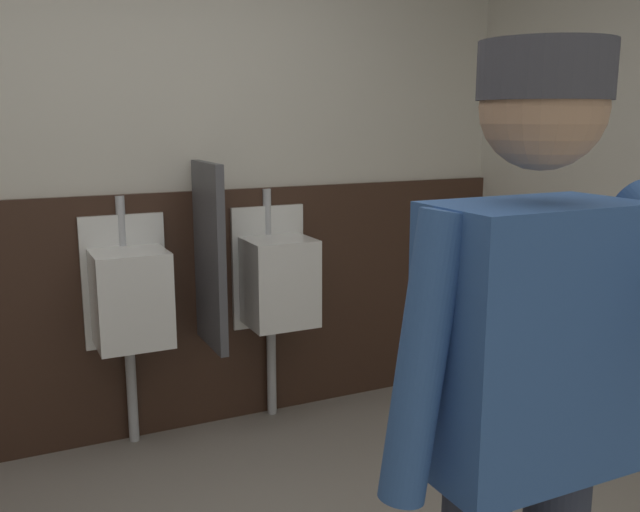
# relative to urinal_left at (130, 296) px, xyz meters

# --- Properties ---
(wall_back) EXTENTS (4.87, 0.12, 2.87)m
(wall_back) POSITION_rel_urinal_left_xyz_m (0.04, 0.22, 0.66)
(wall_back) COLOR beige
(wall_back) RESTS_ON ground_plane
(wainscot_band_back) EXTENTS (4.27, 0.03, 1.24)m
(wainscot_band_back) POSITION_rel_urinal_left_xyz_m (0.04, 0.14, -0.16)
(wainscot_band_back) COLOR #382319
(wainscot_band_back) RESTS_ON ground_plane
(urinal_left) EXTENTS (0.40, 0.34, 1.24)m
(urinal_left) POSITION_rel_urinal_left_xyz_m (0.00, 0.00, 0.00)
(urinal_left) COLOR white
(urinal_left) RESTS_ON ground_plane
(urinal_middle) EXTENTS (0.40, 0.34, 1.24)m
(urinal_middle) POSITION_rel_urinal_left_xyz_m (0.75, 0.00, 0.00)
(urinal_middle) COLOR white
(urinal_middle) RESTS_ON ground_plane
(privacy_divider_panel) EXTENTS (0.04, 0.40, 0.90)m
(privacy_divider_panel) POSITION_rel_urinal_left_xyz_m (0.38, -0.07, 0.17)
(privacy_divider_panel) COLOR #4C4C51
(person) EXTENTS (0.64, 0.60, 1.75)m
(person) POSITION_rel_urinal_left_xyz_m (0.38, -2.24, 0.27)
(person) COLOR #2D3342
(person) RESTS_ON ground_plane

